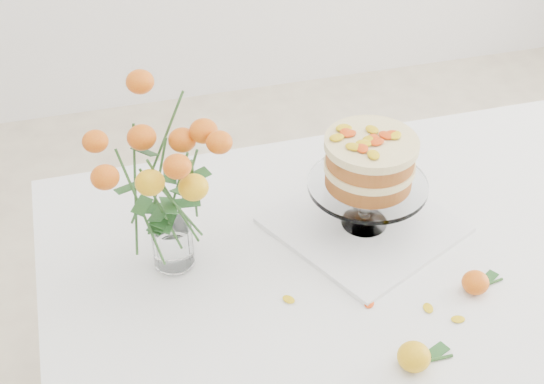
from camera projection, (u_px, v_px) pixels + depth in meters
The scene contains 10 objects.
table at pixel (403, 286), 1.55m from camera, with size 1.43×0.93×0.76m.
napkin at pixel (364, 225), 1.57m from camera, with size 0.33×0.33×0.01m, color white.
cake_stand at pixel (369, 166), 1.48m from camera, with size 0.24×0.24×0.22m.
rose_vase at pixel (165, 170), 1.34m from camera, with size 0.32×0.32×0.39m.
loose_rose_near at pixel (414, 357), 1.27m from camera, with size 0.10×0.06×0.05m.
loose_rose_far at pixel (476, 282), 1.41m from camera, with size 0.09×0.05×0.04m.
stray_petal_a at pixel (369, 304), 1.39m from camera, with size 0.03×0.02×0.00m, color gold.
stray_petal_b at pixel (428, 308), 1.39m from camera, with size 0.03×0.02×0.00m, color gold.
stray_petal_c at pixel (458, 319), 1.36m from camera, with size 0.03×0.02×0.00m, color gold.
stray_petal_d at pixel (289, 300), 1.40m from camera, with size 0.03×0.02×0.00m, color gold.
Camera 1 is at (-0.56, -0.99, 1.78)m, focal length 50.00 mm.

